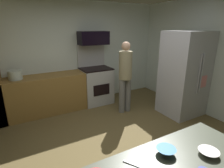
# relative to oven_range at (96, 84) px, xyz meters

# --- Properties ---
(ground_plane) EXTENTS (5.20, 4.80, 0.02)m
(ground_plane) POSITION_rel_oven_range_xyz_m (-0.53, -1.97, -0.53)
(ground_plane) COLOR brown
(wall_back) EXTENTS (5.20, 0.12, 2.60)m
(wall_back) POSITION_rel_oven_range_xyz_m (-0.53, 0.37, 0.78)
(wall_back) COLOR silver
(wall_back) RESTS_ON ground
(wall_right) EXTENTS (0.12, 4.80, 2.60)m
(wall_right) POSITION_rel_oven_range_xyz_m (2.01, -1.97, 0.78)
(wall_right) COLOR silver
(wall_right) RESTS_ON ground
(lower_cabinet_run) EXTENTS (2.40, 0.60, 0.90)m
(lower_cabinet_run) POSITION_rel_oven_range_xyz_m (-1.43, 0.01, -0.07)
(lower_cabinet_run) COLOR olive
(lower_cabinet_run) RESTS_ON ground
(oven_range) EXTENTS (0.76, 0.65, 1.54)m
(oven_range) POSITION_rel_oven_range_xyz_m (0.00, 0.00, 0.00)
(oven_range) COLOR #B4B4B6
(oven_range) RESTS_ON ground
(microwave) EXTENTS (0.74, 0.38, 0.33)m
(microwave) POSITION_rel_oven_range_xyz_m (-0.00, 0.09, 1.18)
(microwave) COLOR black
(microwave) RESTS_ON oven_range
(refrigerator) EXTENTS (0.89, 0.80, 1.89)m
(refrigerator) POSITION_rel_oven_range_xyz_m (1.50, -1.55, 0.43)
(refrigerator) COLOR #BABBC6
(refrigerator) RESTS_ON ground
(person_cook) EXTENTS (0.31, 0.30, 1.67)m
(person_cook) POSITION_rel_oven_range_xyz_m (0.36, -0.86, 0.42)
(person_cook) COLOR slate
(person_cook) RESTS_ON ground
(mixing_bowl_large) EXTENTS (0.18, 0.18, 0.04)m
(mixing_bowl_large) POSITION_rel_oven_range_xyz_m (-0.46, -3.47, 0.40)
(mixing_bowl_large) COLOR white
(mixing_bowl_large) RESTS_ON counter_island
(mixing_bowl_small) EXTENTS (0.18, 0.18, 0.06)m
(mixing_bowl_small) POSITION_rel_oven_range_xyz_m (-0.78, -3.28, 0.41)
(mixing_bowl_small) COLOR teal
(mixing_bowl_small) RESTS_ON counter_island
(knife_paring) EXTENTS (0.13, 0.18, 0.01)m
(knife_paring) POSITION_rel_oven_range_xyz_m (-1.11, -3.26, 0.39)
(knife_paring) COLOR #B7BABF
(knife_paring) RESTS_ON counter_island
(stock_pot) EXTENTS (0.28, 0.28, 0.19)m
(stock_pot) POSITION_rel_oven_range_xyz_m (-1.86, 0.01, 0.48)
(stock_pot) COLOR #B2C1B9
(stock_pot) RESTS_ON lower_cabinet_run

